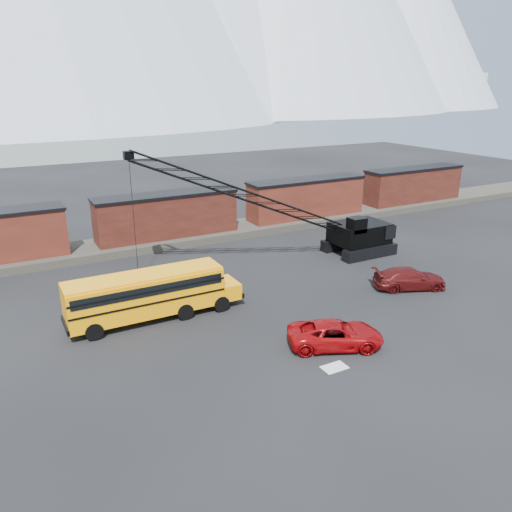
{
  "coord_description": "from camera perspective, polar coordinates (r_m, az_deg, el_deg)",
  "views": [
    {
      "loc": [
        -14.56,
        -22.8,
        14.65
      ],
      "look_at": [
        1.47,
        6.79,
        3.0
      ],
      "focal_mm": 35.0,
      "sensor_mm": 36.0,
      "label": 1
    }
  ],
  "objects": [
    {
      "name": "school_bus",
      "position": [
        33.08,
        -11.93,
        -4.21
      ],
      "size": [
        11.65,
        2.65,
        3.19
      ],
      "color": "#FE9905",
      "rests_on": "ground"
    },
    {
      "name": "boxcar_east_near",
      "position": [
        55.52,
        5.76,
        6.64
      ],
      "size": [
        13.7,
        3.1,
        4.17
      ],
      "color": "#411A12",
      "rests_on": "gravel_berm"
    },
    {
      "name": "boxcar_mid",
      "position": [
        48.58,
        -10.15,
        4.63
      ],
      "size": [
        13.7,
        3.1,
        4.17
      ],
      "color": "#511E16",
      "rests_on": "gravel_berm"
    },
    {
      "name": "ground",
      "position": [
        30.76,
        3.67,
        -9.39
      ],
      "size": [
        160.0,
        160.0,
        0.0
      ],
      "primitive_type": "plane",
      "color": "black",
      "rests_on": "ground"
    },
    {
      "name": "gravel_berm",
      "position": [
        49.23,
        -9.99,
        1.91
      ],
      "size": [
        120.0,
        5.0,
        0.7
      ],
      "primitive_type": "cube",
      "color": "#48433B",
      "rests_on": "ground"
    },
    {
      "name": "red_pickup",
      "position": [
        29.88,
        9.06,
        -8.84
      ],
      "size": [
        6.14,
        4.65,
        1.55
      ],
      "primitive_type": "imported",
      "rotation": [
        0.0,
        0.0,
        1.14
      ],
      "color": "#99070A",
      "rests_on": "ground"
    },
    {
      "name": "maroon_suv",
      "position": [
        39.28,
        17.15,
        -2.46
      ],
      "size": [
        5.85,
        4.09,
        1.57
      ],
      "primitive_type": "imported",
      "rotation": [
        0.0,
        0.0,
        1.18
      ],
      "color": "#490D0D",
      "rests_on": "ground"
    },
    {
      "name": "crawler_crane",
      "position": [
        40.63,
        0.12,
        6.48
      ],
      "size": [
        22.98,
        4.98,
        10.31
      ],
      "color": "black",
      "rests_on": "ground"
    },
    {
      "name": "boxcar_east_far",
      "position": [
        65.7,
        17.53,
        7.8
      ],
      "size": [
        13.7,
        3.1,
        4.17
      ],
      "color": "#511E16",
      "rests_on": "gravel_berm"
    },
    {
      "name": "snow_patch",
      "position": [
        28.19,
        8.96,
        -12.46
      ],
      "size": [
        1.4,
        0.9,
        0.02
      ],
      "primitive_type": "cube",
      "color": "silver",
      "rests_on": "ground"
    }
  ]
}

